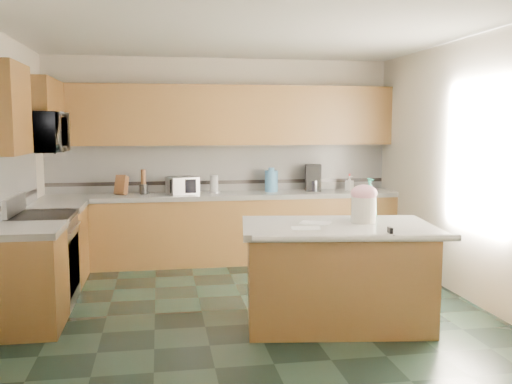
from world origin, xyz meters
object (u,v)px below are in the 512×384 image
object	(u,v)px
treat_jar	(364,210)
island_top	(337,228)
soap_bottle_island	(369,199)
toaster_oven	(183,185)
island_base	(337,277)
knife_block	(121,185)
coffee_maker	(313,178)

from	to	relation	value
treat_jar	island_top	bearing A→B (deg)	-162.81
soap_bottle_island	toaster_oven	size ratio (longest dim) A/B	1.03
island_base	knife_block	size ratio (longest dim) A/B	6.46
coffee_maker	soap_bottle_island	bearing A→B (deg)	-80.38
island_base	treat_jar	distance (m)	0.66
treat_jar	coffee_maker	size ratio (longest dim) A/B	0.65
island_base	knife_block	bearing A→B (deg)	136.19
knife_block	toaster_oven	bearing A→B (deg)	22.29
island_top	soap_bottle_island	xyz separation A→B (m)	(0.38, 0.22, 0.22)
treat_jar	coffee_maker	world-z (taller)	coffee_maker
toaster_oven	coffee_maker	world-z (taller)	coffee_maker
coffee_maker	knife_block	bearing A→B (deg)	-166.94
island_base	soap_bottle_island	world-z (taller)	soap_bottle_island
knife_block	toaster_oven	world-z (taller)	knife_block
soap_bottle_island	treat_jar	bearing A→B (deg)	-127.96
coffee_maker	toaster_oven	bearing A→B (deg)	-166.64
island_top	coffee_maker	xyz separation A→B (m)	(0.50, 2.64, 0.21)
island_base	toaster_oven	bearing A→B (deg)	123.99
toaster_oven	coffee_maker	distance (m)	1.77
island_base	coffee_maker	world-z (taller)	coffee_maker
treat_jar	knife_block	xyz separation A→B (m)	(-2.32, 2.55, 0.01)
island_base	treat_jar	xyz separation A→B (m)	(0.26, 0.06, 0.61)
toaster_oven	coffee_maker	xyz separation A→B (m)	(1.77, 0.03, 0.07)
treat_jar	toaster_oven	distance (m)	2.98
knife_block	toaster_oven	xyz separation A→B (m)	(0.78, 0.00, -0.01)
coffee_maker	island_top	bearing A→B (deg)	-88.26
island_top	knife_block	size ratio (longest dim) A/B	6.87
island_base	toaster_oven	size ratio (longest dim) A/B	4.25
soap_bottle_island	coffee_maker	bearing A→B (deg)	84.32
island_base	toaster_oven	xyz separation A→B (m)	(-1.27, 2.61, 0.60)
island_top	toaster_oven	size ratio (longest dim) A/B	4.51
treat_jar	soap_bottle_island	world-z (taller)	soap_bottle_island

